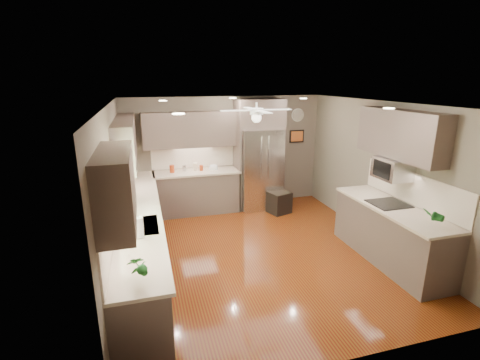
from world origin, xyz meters
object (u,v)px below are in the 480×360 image
potted_plant_left (137,266)px  stool (279,202)px  canister_c (195,167)px  soap_bottle (130,209)px  bowl (214,169)px  refrigerator (259,156)px  canister_d (201,168)px  canister_a (172,169)px  microwave (393,169)px  potted_plant_right (433,215)px  paper_towel (139,227)px  canister_b (184,168)px

potted_plant_left → stool: size_ratio=0.60×
canister_c → soap_bottle: 2.67m
bowl → refrigerator: 1.06m
canister_d → canister_a: bearing=178.8°
bowl → microwave: size_ratio=0.36×
stool → bowl: bearing=159.1°
soap_bottle → microwave: microwave is taller
canister_a → bowl: bearing=-2.7°
canister_d → stool: (1.62, -0.54, -0.76)m
potted_plant_right → canister_c: bearing=124.7°
canister_c → soap_bottle: soap_bottle is taller
refrigerator → paper_towel: bearing=-130.8°
microwave → paper_towel: 3.99m
soap_bottle → potted_plant_left: size_ratio=0.62×
canister_c → potted_plant_right: 4.64m
canister_c → microwave: size_ratio=0.30×
stool → canister_d: bearing=161.5°
refrigerator → bowl: bearing=178.5°
soap_bottle → stool: bearing=29.7°
bowl → stool: bowl is taller
potted_plant_left → soap_bottle: bearing=93.4°
canister_c → bowl: (0.39, -0.06, -0.07)m
canister_a → potted_plant_right: size_ratio=0.55×
potted_plant_right → microwave: 1.10m
potted_plant_left → microwave: bearing=18.7°
refrigerator → potted_plant_right: bearing=-72.1°
canister_c → canister_d: bearing=-14.1°
paper_towel → bowl: bearing=62.7°
potted_plant_left → canister_b: bearing=76.8°
canister_a → paper_towel: (-0.69, -3.11, 0.06)m
bowl → canister_a: bearing=177.3°
potted_plant_left → potted_plant_right: bearing=4.8°
canister_b → potted_plant_right: potted_plant_right is taller
canister_c → soap_bottle: size_ratio=0.80×
canister_a → potted_plant_left: (-0.71, -4.12, 0.09)m
canister_d → microwave: (2.64, -2.76, 0.48)m
stool → paper_towel: (-2.93, -2.56, 0.84)m
canister_c → potted_plant_left: bearing=-106.3°
paper_towel → soap_bottle: bearing=99.1°
canister_c → microwave: microwave is taller
stool → soap_bottle: bearing=-150.3°
canister_b → refrigerator: size_ratio=0.05×
canister_b → potted_plant_left: bearing=-103.2°
paper_towel → canister_a: bearing=77.5°
canister_a → bowl: size_ratio=0.83×
stool → paper_towel: size_ratio=1.94×
canister_c → potted_plant_left: 4.31m
canister_b → refrigerator: 1.69m
canister_a → canister_b: canister_a is taller
potted_plant_right → canister_b: bearing=126.9°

